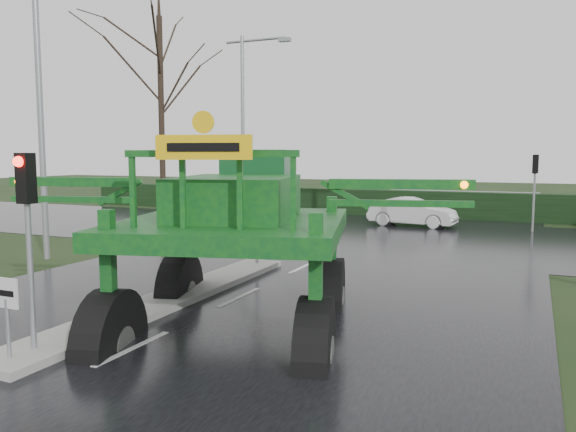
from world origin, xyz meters
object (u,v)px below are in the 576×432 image
at_px(keep_left_sign, 7,305).
at_px(street_light_left_far, 248,110).
at_px(traffic_signal_near, 27,209).
at_px(white_sedan, 412,226).
at_px(crop_sprayer, 113,209).
at_px(street_light_left_near, 46,78).
at_px(traffic_signal_far, 535,175).
at_px(traffic_signal_mid, 256,185).

distance_m(keep_left_sign, street_light_left_far, 23.11).
relative_size(keep_left_sign, traffic_signal_near, 0.38).
bearing_deg(white_sedan, traffic_signal_near, 178.37).
height_order(keep_left_sign, crop_sprayer, crop_sprayer).
bearing_deg(keep_left_sign, crop_sprayer, 67.07).
relative_size(street_light_left_near, crop_sprayer, 1.09).
xyz_separation_m(traffic_signal_far, street_light_left_near, (-14.69, -14.01, 3.40)).
bearing_deg(traffic_signal_near, street_light_left_near, 134.53).
xyz_separation_m(traffic_signal_mid, street_light_left_far, (-6.89, 12.51, 3.40)).
xyz_separation_m(keep_left_sign, crop_sprayer, (0.74, 1.74, 1.44)).
bearing_deg(street_light_left_near, white_sedan, 56.21).
xyz_separation_m(traffic_signal_mid, traffic_signal_far, (7.80, 12.52, 0.00)).
relative_size(traffic_signal_far, white_sedan, 0.83).
relative_size(street_light_left_far, white_sedan, 2.36).
xyz_separation_m(keep_left_sign, white_sedan, (2.34, 21.30, -1.06)).
bearing_deg(traffic_signal_near, traffic_signal_mid, 90.00).
height_order(traffic_signal_far, street_light_left_far, street_light_left_far).
height_order(keep_left_sign, street_light_left_far, street_light_left_far).
distance_m(traffic_signal_far, white_sedan, 6.05).
relative_size(keep_left_sign, crop_sprayer, 0.15).
relative_size(traffic_signal_near, street_light_left_far, 0.35).
bearing_deg(traffic_signal_mid, crop_sprayer, -84.21).
bearing_deg(crop_sprayer, white_sedan, 70.07).
bearing_deg(traffic_signal_far, keep_left_sign, 70.07).
bearing_deg(traffic_signal_near, crop_sprayer, 59.46).
xyz_separation_m(traffic_signal_near, street_light_left_near, (-6.89, 7.01, 3.40)).
bearing_deg(white_sedan, keep_left_sign, 178.52).
relative_size(traffic_signal_mid, white_sedan, 0.83).
bearing_deg(traffic_signal_mid, street_light_left_far, 118.86).
bearing_deg(street_light_left_far, keep_left_sign, -72.22).
height_order(traffic_signal_near, street_light_left_far, street_light_left_far).
relative_size(traffic_signal_mid, traffic_signal_far, 1.00).
distance_m(traffic_signal_mid, street_light_left_near, 7.83).
bearing_deg(crop_sprayer, street_light_left_far, 95.86).
bearing_deg(white_sedan, crop_sprayer, -179.90).
distance_m(traffic_signal_far, street_light_left_far, 15.08).
distance_m(crop_sprayer, white_sedan, 19.78).
xyz_separation_m(keep_left_sign, street_light_left_near, (-6.89, 7.50, 4.93)).
height_order(keep_left_sign, traffic_signal_far, traffic_signal_far).
xyz_separation_m(traffic_signal_far, street_light_left_far, (-14.69, -0.01, 3.40)).
distance_m(traffic_signal_mid, crop_sprayer, 7.29).
distance_m(traffic_signal_mid, street_light_left_far, 14.68).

